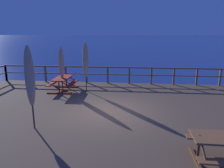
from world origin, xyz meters
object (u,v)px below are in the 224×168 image
Objects in this scene: picnic_table_mid_right at (63,81)px; patio_umbrella_tall_back_right at (30,77)px; patio_umbrella_tall_front at (61,63)px; patio_umbrella_short_mid at (86,60)px.

patio_umbrella_tall_back_right is at bearing -83.12° from picnic_table_mid_right.
patio_umbrella_tall_front is 4.78m from patio_umbrella_tall_back_right.
patio_umbrella_short_mid reaches higher than picnic_table_mid_right.
patio_umbrella_tall_back_right reaches higher than patio_umbrella_short_mid.
patio_umbrella_short_mid is at bearing 80.98° from patio_umbrella_tall_back_right.
patio_umbrella_short_mid reaches higher than patio_umbrella_tall_front.
patio_umbrella_tall_back_right is at bearing -83.01° from patio_umbrella_tall_front.
patio_umbrella_tall_back_right is (0.58, -4.81, 1.27)m from picnic_table_mid_right.
patio_umbrella_tall_front is at bearing -175.48° from patio_umbrella_short_mid.
picnic_table_mid_right is 0.71× the size of patio_umbrella_tall_front.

